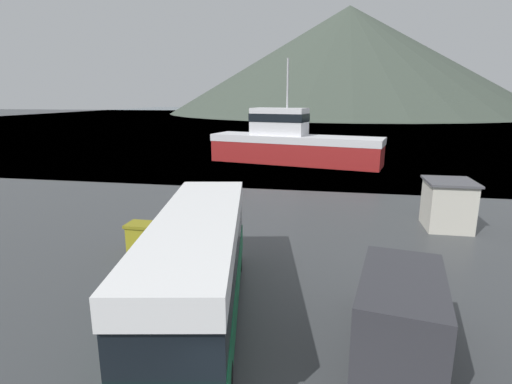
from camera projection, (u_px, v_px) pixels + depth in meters
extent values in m
plane|color=slate|center=(328.00, 116.00, 145.00)|extent=(240.00, 240.00, 0.00)
cone|color=#3D473D|center=(347.00, 60.00, 175.81)|extent=(155.92, 155.92, 45.13)
cube|color=#146B3D|center=(199.00, 290.00, 12.73)|extent=(4.32, 10.43, 1.04)
cube|color=black|center=(198.00, 257.00, 12.47)|extent=(4.23, 10.22, 1.19)
cube|color=white|center=(197.00, 228.00, 12.25)|extent=(4.32, 10.43, 0.74)
cube|color=black|center=(214.00, 216.00, 17.48)|extent=(2.15, 0.46, 1.60)
cylinder|color=black|center=(185.00, 260.00, 16.31)|extent=(0.46, 0.94, 0.90)
cylinder|color=black|center=(238.00, 260.00, 16.31)|extent=(0.46, 0.94, 0.90)
cylinder|color=black|center=(134.00, 381.00, 9.40)|extent=(0.46, 0.94, 0.90)
cylinder|color=black|center=(226.00, 381.00, 9.40)|extent=(0.46, 0.94, 0.90)
cube|color=#2D2D33|center=(400.00, 319.00, 10.14)|extent=(2.65, 4.19, 2.26)
cube|color=#2D2D33|center=(400.00, 289.00, 12.80)|extent=(2.28, 1.99, 1.24)
cube|color=black|center=(402.00, 269.00, 11.82)|extent=(1.70, 0.35, 0.79)
cylinder|color=black|center=(369.00, 305.00, 13.04)|extent=(0.34, 0.73, 0.70)
cylinder|color=black|center=(429.00, 315.00, 12.44)|extent=(0.34, 0.73, 0.70)
cylinder|color=black|center=(357.00, 371.00, 9.89)|extent=(0.34, 0.73, 0.70)
cube|color=maroon|center=(295.00, 149.00, 42.59)|extent=(18.53, 8.01, 2.97)
cube|color=silver|center=(295.00, 139.00, 42.33)|extent=(18.72, 8.09, 0.74)
cube|color=silver|center=(279.00, 122.00, 42.61)|extent=(6.28, 4.08, 2.84)
cube|color=black|center=(279.00, 117.00, 42.51)|extent=(6.41, 4.19, 0.85)
cylinder|color=#B2B2B7|center=(288.00, 83.00, 41.36)|extent=(0.20, 0.20, 5.01)
cube|color=olive|center=(145.00, 239.00, 18.20)|extent=(1.39, 0.95, 1.26)
cube|color=olive|center=(144.00, 225.00, 18.03)|extent=(1.53, 1.05, 0.14)
cube|color=beige|center=(448.00, 206.00, 21.47)|extent=(2.24, 2.50, 2.53)
cube|color=#4C4C51|center=(450.00, 182.00, 21.16)|extent=(2.47, 2.75, 0.12)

